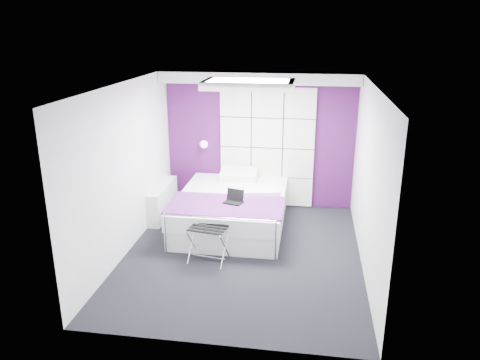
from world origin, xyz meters
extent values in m
plane|color=black|center=(0.00, 0.00, 0.00)|extent=(4.40, 4.40, 0.00)
plane|color=white|center=(0.00, 0.00, 2.60)|extent=(4.40, 4.40, 0.00)
plane|color=silver|center=(0.00, 2.20, 1.30)|extent=(3.60, 0.00, 3.60)
plane|color=silver|center=(-1.80, 0.00, 1.30)|extent=(0.00, 4.40, 4.40)
plane|color=silver|center=(1.80, 0.00, 1.30)|extent=(0.00, 4.40, 4.40)
cube|color=#451049|center=(0.00, 2.19, 1.30)|extent=(3.58, 0.02, 2.58)
cube|color=silver|center=(0.00, 1.95, 2.50)|extent=(3.58, 0.50, 0.20)
sphere|color=white|center=(-1.05, 2.06, 1.22)|extent=(0.15, 0.15, 0.15)
cube|color=silver|center=(-1.69, 1.30, 0.30)|extent=(0.22, 1.20, 0.60)
cube|color=silver|center=(-0.34, 0.99, 0.17)|extent=(1.77, 2.21, 0.33)
cube|color=white|center=(-0.34, 0.99, 0.47)|extent=(1.81, 2.25, 0.28)
cube|color=#541A5F|center=(-0.34, 0.44, 0.62)|extent=(1.87, 0.99, 0.03)
cube|color=silver|center=(-0.81, 2.02, 0.54)|extent=(0.44, 0.34, 0.05)
cube|color=black|center=(-0.48, -0.28, 0.53)|extent=(0.55, 0.40, 0.01)
cube|color=black|center=(-0.23, 0.52, 0.65)|extent=(0.30, 0.21, 0.02)
cube|color=black|center=(-0.23, 0.62, 0.76)|extent=(0.30, 0.01, 0.20)
camera|label=1|loc=(0.94, -6.47, 3.39)|focal=35.00mm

